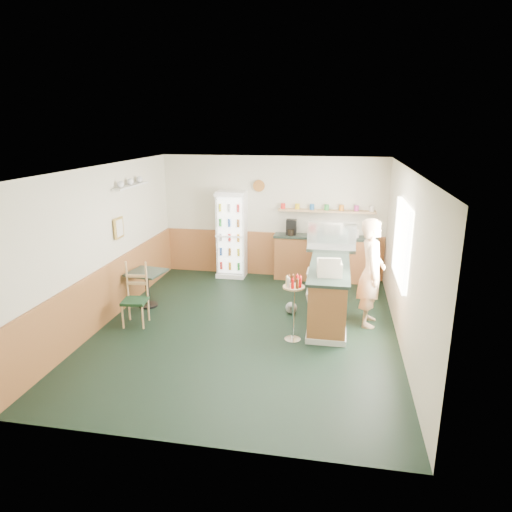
% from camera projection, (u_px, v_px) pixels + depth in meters
% --- Properties ---
extents(ground, '(6.00, 6.00, 0.00)m').
position_uv_depth(ground, '(246.00, 328.00, 7.79)').
color(ground, black).
rests_on(ground, ground).
extents(room_envelope, '(5.04, 6.02, 2.72)m').
position_uv_depth(room_envelope, '(242.00, 231.00, 8.10)').
color(room_envelope, beige).
rests_on(room_envelope, ground).
extents(service_counter, '(0.68, 3.01, 1.01)m').
position_uv_depth(service_counter, '(329.00, 287.00, 8.45)').
color(service_counter, '#995731').
rests_on(service_counter, ground).
extents(back_counter, '(2.24, 0.42, 1.69)m').
position_uv_depth(back_counter, '(324.00, 256.00, 10.08)').
color(back_counter, '#995731').
rests_on(back_counter, ground).
extents(drinks_fridge, '(0.64, 0.54, 1.94)m').
position_uv_depth(drinks_fridge, '(232.00, 234.00, 10.26)').
color(drinks_fridge, white).
rests_on(drinks_fridge, ground).
extents(display_case, '(0.93, 0.49, 0.53)m').
position_uv_depth(display_case, '(332.00, 237.00, 8.76)').
color(display_case, silver).
rests_on(display_case, service_counter).
extents(cash_register, '(0.42, 0.44, 0.22)m').
position_uv_depth(cash_register, '(329.00, 268.00, 7.36)').
color(cash_register, beige).
rests_on(cash_register, service_counter).
extents(shopkeeper, '(0.48, 0.65, 1.87)m').
position_uv_depth(shopkeeper, '(371.00, 273.00, 7.72)').
color(shopkeeper, tan).
rests_on(shopkeeper, ground).
extents(condiment_stand, '(0.34, 0.34, 1.07)m').
position_uv_depth(condiment_stand, '(294.00, 298.00, 7.17)').
color(condiment_stand, silver).
rests_on(condiment_stand, ground).
extents(newspaper_rack, '(0.10, 0.48, 0.56)m').
position_uv_depth(newspaper_rack, '(309.00, 285.00, 8.41)').
color(newspaper_rack, black).
rests_on(newspaper_rack, ground).
extents(cafe_table, '(0.72, 0.72, 0.69)m').
position_uv_depth(cafe_table, '(147.00, 282.00, 8.62)').
color(cafe_table, black).
rests_on(cafe_table, ground).
extents(cafe_chair, '(0.45, 0.45, 1.08)m').
position_uv_depth(cafe_chair, '(136.00, 292.00, 7.88)').
color(cafe_chair, black).
rests_on(cafe_chair, ground).
extents(dog_doorstop, '(0.21, 0.27, 0.25)m').
position_uv_depth(dog_doorstop, '(291.00, 307.00, 8.37)').
color(dog_doorstop, gray).
rests_on(dog_doorstop, ground).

